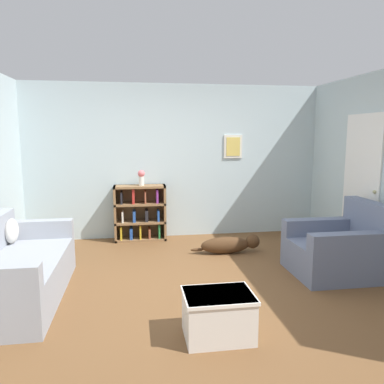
% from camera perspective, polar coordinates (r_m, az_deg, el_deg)
% --- Properties ---
extents(ground_plane, '(14.00, 14.00, 0.00)m').
position_cam_1_polar(ground_plane, '(4.57, 0.79, -13.90)').
color(ground_plane, brown).
extents(wall_back, '(5.60, 0.13, 2.60)m').
position_cam_1_polar(wall_back, '(6.46, -2.51, 4.69)').
color(wall_back, silver).
rests_on(wall_back, ground_plane).
extents(couch, '(0.89, 1.88, 0.83)m').
position_cam_1_polar(couch, '(4.51, -25.62, -10.92)').
color(couch, '#9399A3').
rests_on(couch, ground_plane).
extents(bookshelf, '(0.85, 0.31, 0.93)m').
position_cam_1_polar(bookshelf, '(6.34, -7.91, -3.25)').
color(bookshelf, olive).
rests_on(bookshelf, ground_plane).
extents(recliner_chair, '(1.08, 0.93, 0.92)m').
position_cam_1_polar(recliner_chair, '(5.15, 21.64, -8.12)').
color(recliner_chair, slate).
rests_on(recliner_chair, ground_plane).
extents(coffee_table, '(0.61, 0.46, 0.40)m').
position_cam_1_polar(coffee_table, '(3.43, 4.02, -18.05)').
color(coffee_table, silver).
rests_on(coffee_table, ground_plane).
extents(dog, '(1.05, 0.23, 0.27)m').
position_cam_1_polar(dog, '(5.67, 5.81, -7.96)').
color(dog, '#472D19').
rests_on(dog, ground_plane).
extents(vase, '(0.11, 0.11, 0.26)m').
position_cam_1_polar(vase, '(6.22, -7.73, 2.32)').
color(vase, silver).
rests_on(vase, bookshelf).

